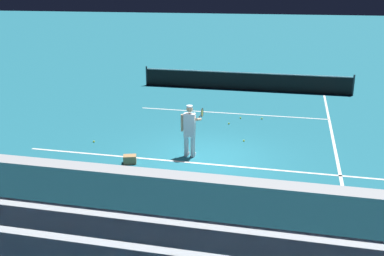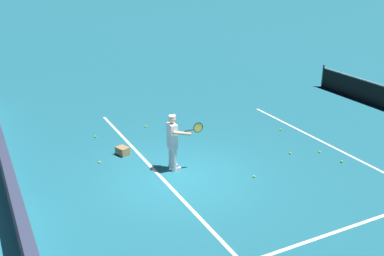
{
  "view_description": "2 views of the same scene",
  "coord_description": "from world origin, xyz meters",
  "px_view_note": "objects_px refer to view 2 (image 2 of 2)",
  "views": [
    {
      "loc": [
        2.64,
        -13.31,
        5.31
      ],
      "look_at": [
        -0.57,
        0.36,
        0.87
      ],
      "focal_mm": 42.0,
      "sensor_mm": 36.0,
      "label": 1
    },
    {
      "loc": [
        10.5,
        -4.92,
        6.03
      ],
      "look_at": [
        -0.62,
        0.69,
        1.19
      ],
      "focal_mm": 42.0,
      "sensor_mm": 36.0,
      "label": 2
    }
  ],
  "objects_px": {
    "tennis_ball_midcourt": "(146,126)",
    "tennis_ball_toward_net": "(281,130)",
    "tennis_player": "(173,142)",
    "tennis_ball_stray_back": "(342,162)",
    "tennis_ball_on_baseline": "(320,152)",
    "tennis_ball_far_right": "(100,162)",
    "tennis_ball_near_player": "(254,177)",
    "ball_box_cardboard": "(123,151)",
    "tennis_ball_far_left": "(290,153)",
    "tennis_ball_by_box": "(95,137)"
  },
  "relations": [
    {
      "from": "tennis_ball_on_baseline",
      "to": "tennis_ball_far_right",
      "type": "bearing_deg",
      "value": -110.48
    },
    {
      "from": "ball_box_cardboard",
      "to": "tennis_ball_far_left",
      "type": "height_order",
      "value": "ball_box_cardboard"
    },
    {
      "from": "ball_box_cardboard",
      "to": "tennis_ball_far_right",
      "type": "relative_size",
      "value": 6.06
    },
    {
      "from": "tennis_ball_toward_net",
      "to": "tennis_ball_far_right",
      "type": "relative_size",
      "value": 1.0
    },
    {
      "from": "tennis_ball_on_baseline",
      "to": "tennis_ball_near_player",
      "type": "height_order",
      "value": "same"
    },
    {
      "from": "tennis_ball_toward_net",
      "to": "tennis_ball_stray_back",
      "type": "bearing_deg",
      "value": 0.27
    },
    {
      "from": "tennis_ball_on_baseline",
      "to": "tennis_ball_far_right",
      "type": "distance_m",
      "value": 7.05
    },
    {
      "from": "tennis_ball_toward_net",
      "to": "tennis_ball_on_baseline",
      "type": "height_order",
      "value": "same"
    },
    {
      "from": "tennis_ball_near_player",
      "to": "tennis_ball_far_right",
      "type": "bearing_deg",
      "value": -128.51
    },
    {
      "from": "ball_box_cardboard",
      "to": "tennis_ball_on_baseline",
      "type": "height_order",
      "value": "ball_box_cardboard"
    },
    {
      "from": "tennis_ball_toward_net",
      "to": "tennis_ball_near_player",
      "type": "xyz_separation_m",
      "value": [
        2.67,
        -2.98,
        0.0
      ]
    },
    {
      "from": "tennis_ball_toward_net",
      "to": "tennis_ball_far_right",
      "type": "xyz_separation_m",
      "value": [
        -0.29,
        -6.7,
        0.0
      ]
    },
    {
      "from": "tennis_ball_midcourt",
      "to": "tennis_ball_on_baseline",
      "type": "distance_m",
      "value": 6.31
    },
    {
      "from": "tennis_ball_by_box",
      "to": "tennis_ball_far_right",
      "type": "bearing_deg",
      "value": -12.06
    },
    {
      "from": "tennis_ball_far_right",
      "to": "tennis_ball_by_box",
      "type": "bearing_deg",
      "value": 167.94
    },
    {
      "from": "ball_box_cardboard",
      "to": "tennis_ball_midcourt",
      "type": "xyz_separation_m",
      "value": [
        -1.96,
        1.56,
        -0.1
      ]
    },
    {
      "from": "ball_box_cardboard",
      "to": "tennis_ball_stray_back",
      "type": "distance_m",
      "value": 6.9
    },
    {
      "from": "tennis_ball_stray_back",
      "to": "tennis_ball_far_right",
      "type": "height_order",
      "value": "same"
    },
    {
      "from": "tennis_ball_midcourt",
      "to": "tennis_ball_stray_back",
      "type": "height_order",
      "value": "same"
    },
    {
      "from": "tennis_ball_toward_net",
      "to": "tennis_ball_near_player",
      "type": "bearing_deg",
      "value": -48.16
    },
    {
      "from": "tennis_ball_far_left",
      "to": "tennis_ball_far_right",
      "type": "bearing_deg",
      "value": -110.39
    },
    {
      "from": "tennis_ball_on_baseline",
      "to": "tennis_ball_far_right",
      "type": "relative_size",
      "value": 1.0
    },
    {
      "from": "tennis_ball_far_left",
      "to": "tennis_player",
      "type": "bearing_deg",
      "value": -100.38
    },
    {
      "from": "tennis_ball_stray_back",
      "to": "tennis_ball_far_right",
      "type": "bearing_deg",
      "value": -116.51
    },
    {
      "from": "tennis_ball_toward_net",
      "to": "tennis_ball_on_baseline",
      "type": "relative_size",
      "value": 1.0
    },
    {
      "from": "tennis_ball_on_baseline",
      "to": "tennis_ball_near_player",
      "type": "xyz_separation_m",
      "value": [
        0.49,
        -2.89,
        0.0
      ]
    },
    {
      "from": "ball_box_cardboard",
      "to": "tennis_ball_stray_back",
      "type": "bearing_deg",
      "value": 58.27
    },
    {
      "from": "tennis_ball_on_baseline",
      "to": "tennis_ball_stray_back",
      "type": "relative_size",
      "value": 1.0
    },
    {
      "from": "tennis_ball_by_box",
      "to": "tennis_ball_stray_back",
      "type": "bearing_deg",
      "value": 48.97
    },
    {
      "from": "tennis_ball_on_baseline",
      "to": "tennis_ball_stray_back",
      "type": "height_order",
      "value": "same"
    },
    {
      "from": "tennis_ball_on_baseline",
      "to": "tennis_ball_far_right",
      "type": "xyz_separation_m",
      "value": [
        -2.47,
        -6.6,
        0.0
      ]
    },
    {
      "from": "tennis_ball_stray_back",
      "to": "tennis_ball_on_baseline",
      "type": "bearing_deg",
      "value": -173.03
    },
    {
      "from": "ball_box_cardboard",
      "to": "tennis_ball_by_box",
      "type": "relative_size",
      "value": 6.06
    },
    {
      "from": "tennis_ball_midcourt",
      "to": "ball_box_cardboard",
      "type": "bearing_deg",
      "value": -38.59
    },
    {
      "from": "tennis_player",
      "to": "tennis_ball_midcourt",
      "type": "bearing_deg",
      "value": 171.73
    },
    {
      "from": "tennis_ball_far_left",
      "to": "tennis_ball_midcourt",
      "type": "xyz_separation_m",
      "value": [
        -4.35,
        -3.28,
        0.0
      ]
    },
    {
      "from": "tennis_ball_near_player",
      "to": "tennis_ball_stray_back",
      "type": "height_order",
      "value": "same"
    },
    {
      "from": "tennis_ball_midcourt",
      "to": "tennis_ball_on_baseline",
      "type": "bearing_deg",
      "value": 41.77
    },
    {
      "from": "tennis_ball_far_left",
      "to": "tennis_ball_far_right",
      "type": "distance_m",
      "value": 6.07
    },
    {
      "from": "ball_box_cardboard",
      "to": "tennis_ball_on_baseline",
      "type": "relative_size",
      "value": 6.06
    },
    {
      "from": "tennis_ball_far_right",
      "to": "tennis_ball_far_left",
      "type": "bearing_deg",
      "value": 69.61
    },
    {
      "from": "tennis_ball_midcourt",
      "to": "tennis_ball_near_player",
      "type": "relative_size",
      "value": 1.0
    },
    {
      "from": "tennis_player",
      "to": "ball_box_cardboard",
      "type": "xyz_separation_m",
      "value": [
        -1.7,
        -1.03,
        -0.76
      ]
    },
    {
      "from": "tennis_ball_far_right",
      "to": "tennis_ball_midcourt",
      "type": "bearing_deg",
      "value": 132.96
    },
    {
      "from": "tennis_player",
      "to": "tennis_ball_stray_back",
      "type": "relative_size",
      "value": 25.98
    },
    {
      "from": "tennis_ball_near_player",
      "to": "tennis_ball_stray_back",
      "type": "relative_size",
      "value": 1.0
    },
    {
      "from": "tennis_player",
      "to": "tennis_ball_stray_back",
      "type": "height_order",
      "value": "tennis_player"
    },
    {
      "from": "ball_box_cardboard",
      "to": "tennis_ball_far_right",
      "type": "xyz_separation_m",
      "value": [
        0.28,
        -0.84,
        -0.1
      ]
    },
    {
      "from": "tennis_ball_midcourt",
      "to": "tennis_ball_toward_net",
      "type": "bearing_deg",
      "value": 59.57
    },
    {
      "from": "tennis_ball_on_baseline",
      "to": "tennis_ball_stray_back",
      "type": "xyz_separation_m",
      "value": [
        0.88,
        0.11,
        0.0
      ]
    }
  ]
}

